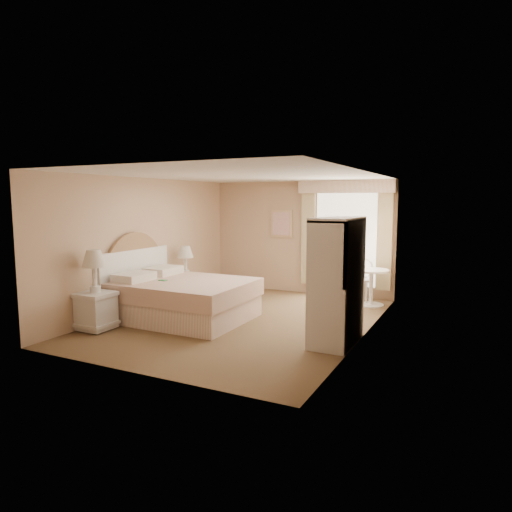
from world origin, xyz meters
The scene contains 9 objects.
room centered at (0.00, 0.00, 1.25)m, with size 4.21×5.51×2.51m.
window centered at (1.05, 2.65, 1.34)m, with size 2.05×0.22×2.51m.
framed_art centered at (-0.45, 2.71, 1.55)m, with size 0.52×0.04×0.62m.
bed centered at (-1.11, -0.39, 0.39)m, with size 2.32×1.82×1.61m.
nightstand_near centered at (-1.84, -1.58, 0.48)m, with size 0.53×0.53×1.28m.
nightstand_far centered at (-1.84, 0.91, 0.42)m, with size 0.46×0.46×1.12m.
round_table centered at (1.75, 2.10, 0.48)m, with size 0.69×0.69×0.73m.
cafe_chair centered at (1.49, 2.41, 0.52)m, with size 0.45×0.45×0.90m.
armoire centered at (1.81, -0.50, 0.76)m, with size 0.55×1.11×1.84m.
Camera 1 is at (3.64, -6.86, 2.08)m, focal length 32.00 mm.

